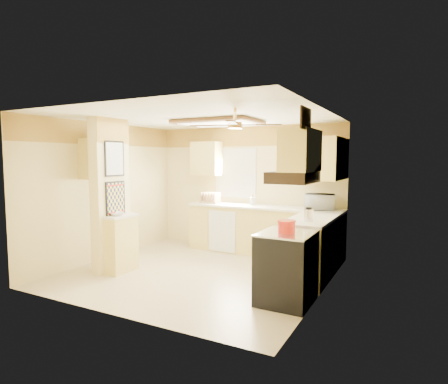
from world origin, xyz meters
The scene contains 34 objects.
floor centered at (0.00, 0.00, 0.00)m, with size 4.00×4.00×0.00m, color beige.
ceiling centered at (0.00, 0.00, 2.50)m, with size 4.00×4.00×0.00m, color white.
wall_back centered at (0.00, 1.90, 1.25)m, with size 4.00×4.00×0.00m, color beige.
wall_front centered at (0.00, -1.90, 1.25)m, with size 4.00×4.00×0.00m, color beige.
wall_left centered at (-2.00, 0.00, 1.25)m, with size 3.80×3.80×0.00m, color beige.
wall_right centered at (2.00, 0.00, 1.25)m, with size 3.80×3.80×0.00m, color beige.
wallpaper_border centered at (0.00, 1.88, 2.30)m, with size 4.00×0.02×0.40m, color #EBBE45.
partition_column centered at (-1.35, -0.55, 1.25)m, with size 0.20×0.70×2.50m, color beige.
partition_ledge centered at (-1.13, -0.55, 0.45)m, with size 0.25×0.55×0.90m, color #DBC165.
ledge_top centered at (-1.13, -0.55, 0.92)m, with size 0.28×0.58×0.04m, color white.
lower_cabinets_back centered at (0.50, 1.60, 0.45)m, with size 3.00×0.60×0.90m, color #DBC165.
lower_cabinets_right centered at (1.70, 0.60, 0.45)m, with size 0.60×1.40×0.90m, color #DBC165.
countertop_back centered at (0.50, 1.59, 0.92)m, with size 3.04×0.64×0.04m, color white.
countertop_right centered at (1.69, 0.60, 0.92)m, with size 0.64×1.44×0.04m, color white.
dishwasher_panel centered at (-0.25, 1.29, 0.43)m, with size 0.58×0.02×0.80m, color white.
window centered at (-0.25, 1.89, 1.55)m, with size 0.92×0.02×1.02m.
upper_cab_back_left centered at (-0.85, 1.72, 1.85)m, with size 0.60×0.35×0.70m, color #DBC165.
upper_cab_back_right centered at (1.55, 1.72, 1.85)m, with size 0.90×0.35×0.70m, color #DBC165.
upper_cab_right centered at (1.82, 1.25, 1.85)m, with size 0.35×1.00×0.70m, color #DBC165.
upper_cab_left_wall centered at (-1.82, -0.25, 1.85)m, with size 0.35×0.75×0.70m, color #DBC165.
upper_cab_over_stove centered at (1.82, -0.55, 1.95)m, with size 0.35×0.76×0.52m, color #DBC165.
stove centered at (1.67, -0.55, 0.46)m, with size 0.68×0.77×0.92m.
range_hood centered at (1.74, -0.55, 1.62)m, with size 0.50×0.76×0.14m, color black.
poster_menu centered at (-1.24, -0.55, 1.85)m, with size 0.02×0.42×0.57m.
poster_nashville centered at (-1.24, -0.55, 1.20)m, with size 0.02×0.42×0.57m.
ceiling_light_panel centered at (0.10, 0.50, 2.46)m, with size 1.35×0.95×0.06m.
ceiling_fan centered at (1.00, -0.70, 2.29)m, with size 1.15×1.15×0.26m.
vent_grate centered at (1.98, -0.90, 2.30)m, with size 0.02×0.40×0.25m, color black.
microwave centered at (1.58, 1.58, 1.08)m, with size 0.51×0.35×0.28m, color white.
bowl centered at (-1.15, -0.62, 0.97)m, with size 0.22×0.22×0.05m, color white.
dutch_oven centered at (1.67, -0.57, 1.00)m, with size 0.24×0.24×0.16m.
kettle centered at (1.73, 0.26, 1.04)m, with size 0.13×0.13×0.20m.
dish_rack centered at (-0.67, 1.57, 1.02)m, with size 0.38×0.29×0.21m.
utensil_crock centered at (0.22, 1.72, 1.01)m, with size 0.11×0.11×0.22m.
Camera 1 is at (3.14, -5.09, 1.85)m, focal length 30.00 mm.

